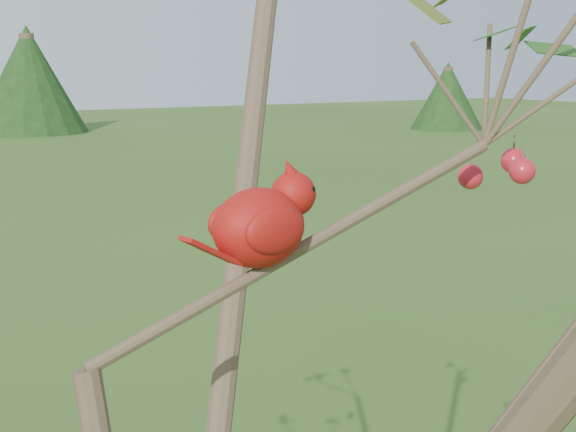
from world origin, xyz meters
name	(u,v)px	position (x,y,z in m)	size (l,w,h in m)	color
crabapple_tree	(182,244)	(0.03, -0.02, 2.12)	(2.35, 2.05, 2.95)	#423023
cardinal	(263,223)	(0.19, 0.08, 2.11)	(0.22, 0.12, 0.15)	#AD150E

